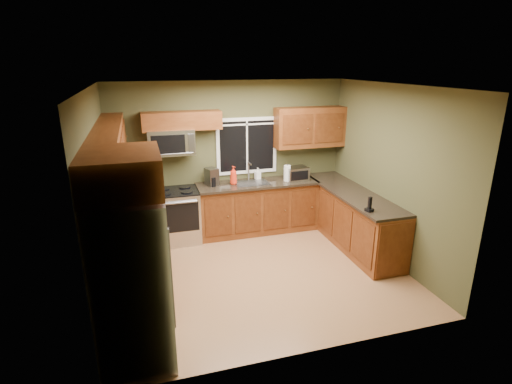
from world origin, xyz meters
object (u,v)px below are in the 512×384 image
soap_bottle_a (233,175)px  cordless_phone (370,207)px  range (177,216)px  toaster_oven (297,173)px  microwave (171,142)px  refrigerator (133,280)px  soap_bottle_c (233,178)px  soap_bottle_b (258,173)px  paper_towel_roll (287,173)px  kettle (210,177)px  coffee_maker (212,177)px

soap_bottle_a → cordless_phone: size_ratio=1.47×
range → toaster_oven: 2.27m
range → microwave: microwave is taller
microwave → refrigerator: bearing=-103.3°
cordless_phone → refrigerator: bearing=-164.0°
soap_bottle_c → soap_bottle_b: bearing=11.0°
refrigerator → soap_bottle_c: refrigerator is taller
soap_bottle_b → microwave: bearing=-176.5°
microwave → soap_bottle_c: microwave is taller
paper_towel_roll → soap_bottle_c: paper_towel_roll is taller
refrigerator → range: refrigerator is taller
soap_bottle_c → toaster_oven: bearing=-8.7°
kettle → soap_bottle_c: (0.41, -0.04, -0.03)m
refrigerator → soap_bottle_b: bearing=53.5°
soap_bottle_b → toaster_oven: bearing=-22.1°
kettle → soap_bottle_b: 0.90m
soap_bottle_b → cordless_phone: size_ratio=0.94×
toaster_oven → kettle: 1.57m
microwave → soap_bottle_c: size_ratio=4.67×
refrigerator → soap_bottle_b: size_ratio=8.65×
coffee_maker → soap_bottle_a: (0.38, -0.04, 0.02)m
microwave → toaster_oven: microwave is taller
paper_towel_roll → soap_bottle_c: (-0.96, 0.17, -0.06)m
microwave → cordless_phone: bearing=-37.0°
toaster_oven → cordless_phone: toaster_oven is taller
microwave → paper_towel_roll: (2.01, -0.17, -0.65)m
toaster_oven → kettle: size_ratio=1.66×
coffee_maker → range: bearing=-172.9°
range → soap_bottle_c: size_ratio=5.76×
refrigerator → soap_bottle_a: size_ratio=5.57×
coffee_maker → soap_bottle_c: size_ratio=1.87×
toaster_oven → soap_bottle_a: 1.16m
refrigerator → microwave: bearing=76.7°
paper_towel_roll → soap_bottle_c: size_ratio=1.93×
kettle → soap_bottle_c: bearing=-6.0°
toaster_oven → soap_bottle_b: toaster_oven is taller
range → coffee_maker: coffee_maker is taller
coffee_maker → soap_bottle_c: coffee_maker is taller
soap_bottle_a → soap_bottle_c: soap_bottle_a is taller
refrigerator → coffee_maker: 3.15m
microwave → cordless_phone: (2.60, -1.96, -0.72)m
refrigerator → kettle: size_ratio=7.30×
paper_towel_roll → soap_bottle_a: soap_bottle_a is taller
refrigerator → soap_bottle_c: size_ratio=11.06×
microwave → soap_bottle_b: 1.68m
refrigerator → toaster_oven: size_ratio=4.39×
soap_bottle_c → cordless_phone: (1.55, -1.96, -0.02)m
range → coffee_maker: 0.90m
range → soap_bottle_b: soap_bottle_b is taller
range → coffee_maker: (0.65, 0.08, 0.61)m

